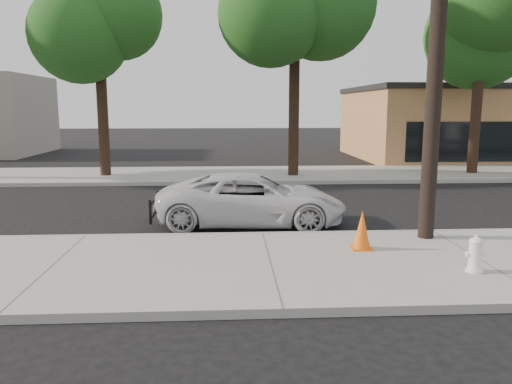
% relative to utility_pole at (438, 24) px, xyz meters
% --- Properties ---
extents(ground, '(120.00, 120.00, 0.00)m').
position_rel_utility_pole_xyz_m(ground, '(-3.60, 2.70, -4.70)').
color(ground, black).
rests_on(ground, ground).
extents(near_sidewalk, '(90.00, 4.40, 0.15)m').
position_rel_utility_pole_xyz_m(near_sidewalk, '(-3.60, -1.60, -4.62)').
color(near_sidewalk, gray).
rests_on(near_sidewalk, ground).
extents(far_sidewalk, '(90.00, 5.00, 0.15)m').
position_rel_utility_pole_xyz_m(far_sidewalk, '(-3.60, 11.20, -4.62)').
color(far_sidewalk, gray).
rests_on(far_sidewalk, ground).
extents(curb_near, '(90.00, 0.12, 0.16)m').
position_rel_utility_pole_xyz_m(curb_near, '(-3.60, 0.60, -4.62)').
color(curb_near, '#9E9B93').
rests_on(curb_near, ground).
extents(building_main, '(18.00, 10.00, 4.00)m').
position_rel_utility_pole_xyz_m(building_main, '(12.40, 18.70, -2.70)').
color(building_main, '#A36643').
rests_on(building_main, ground).
extents(utility_pole, '(1.40, 0.34, 9.00)m').
position_rel_utility_pole_xyz_m(utility_pole, '(0.00, 0.00, 0.00)').
color(utility_pole, black).
rests_on(utility_pole, near_sidewalk).
extents(tree_b, '(4.34, 4.20, 8.45)m').
position_rel_utility_pole_xyz_m(tree_b, '(-9.41, 10.76, 1.45)').
color(tree_b, black).
rests_on(tree_b, far_sidewalk).
extents(tree_c, '(4.96, 4.80, 9.55)m').
position_rel_utility_pole_xyz_m(tree_c, '(-1.38, 10.34, 2.21)').
color(tree_c, black).
rests_on(tree_c, far_sidewalk).
extents(tree_d, '(4.50, 4.35, 8.75)m').
position_rel_utility_pole_xyz_m(tree_d, '(6.60, 10.65, 1.67)').
color(tree_d, black).
rests_on(tree_d, far_sidewalk).
extents(police_cruiser, '(4.90, 2.47, 1.33)m').
position_rel_utility_pole_xyz_m(police_cruiser, '(-3.76, 2.05, -4.03)').
color(police_cruiser, silver).
rests_on(police_cruiser, ground).
extents(fire_hydrant, '(0.33, 0.30, 0.62)m').
position_rel_utility_pole_xyz_m(fire_hydrant, '(-0.06, -2.35, -4.25)').
color(fire_hydrant, white).
rests_on(fire_hydrant, near_sidewalk).
extents(traffic_cone, '(0.43, 0.43, 0.80)m').
position_rel_utility_pole_xyz_m(traffic_cone, '(-1.67, -0.83, -4.16)').
color(traffic_cone, '#F8630D').
rests_on(traffic_cone, near_sidewalk).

